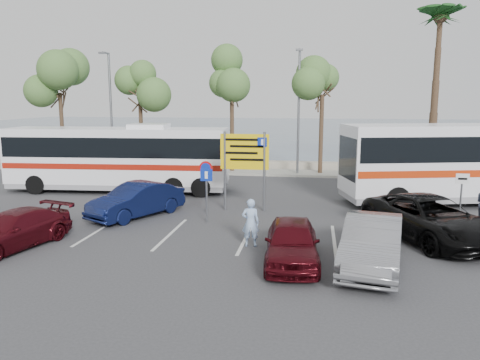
# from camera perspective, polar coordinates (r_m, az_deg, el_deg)

# --- Properties ---
(ground) EXTENTS (120.00, 120.00, 0.00)m
(ground) POSITION_cam_1_polar(r_m,az_deg,el_deg) (18.66, -3.99, -5.86)
(ground) COLOR #353538
(ground) RESTS_ON ground
(kerb_strip) EXTENTS (44.00, 2.40, 0.15)m
(kerb_strip) POSITION_cam_1_polar(r_m,az_deg,el_deg) (32.14, 1.67, 0.97)
(kerb_strip) COLOR gray
(kerb_strip) RESTS_ON ground
(seawall) EXTENTS (48.00, 0.80, 0.60)m
(seawall) POSITION_cam_1_polar(r_m,az_deg,el_deg) (34.07, 2.11, 1.86)
(seawall) COLOR #A19681
(seawall) RESTS_ON ground
(sea) EXTENTS (140.00, 140.00, 0.00)m
(sea) POSITION_cam_1_polar(r_m,az_deg,el_deg) (77.75, 6.13, 6.11)
(sea) COLOR #45556F
(sea) RESTS_ON ground
(tree_far_left) EXTENTS (3.20, 3.20, 7.60)m
(tree_far_left) POSITION_cam_1_polar(r_m,az_deg,el_deg) (36.35, -21.19, 11.25)
(tree_far_left) COLOR #382619
(tree_far_left) RESTS_ON kerb_strip
(tree_left) EXTENTS (3.20, 3.20, 7.20)m
(tree_left) POSITION_cam_1_polar(r_m,az_deg,el_deg) (33.75, -12.15, 11.29)
(tree_left) COLOR #382619
(tree_left) RESTS_ON kerb_strip
(tree_mid) EXTENTS (3.20, 3.20, 8.00)m
(tree_mid) POSITION_cam_1_polar(r_m,az_deg,el_deg) (32.02, -1.00, 12.75)
(tree_mid) COLOR #382619
(tree_mid) RESTS_ON kerb_strip
(tree_right) EXTENTS (3.20, 3.20, 7.40)m
(tree_right) POSITION_cam_1_polar(r_m,az_deg,el_deg) (31.50, 10.04, 11.77)
(tree_right) COLOR #382619
(tree_right) RESTS_ON kerb_strip
(palm_tree) EXTENTS (4.80, 4.80, 11.20)m
(palm_tree) POSITION_cam_1_polar(r_m,az_deg,el_deg) (32.69, 23.23, 17.59)
(palm_tree) COLOR #382619
(palm_tree) RESTS_ON kerb_strip
(street_lamp_left) EXTENTS (0.45, 1.15, 8.01)m
(street_lamp_left) POSITION_cam_1_polar(r_m,az_deg,el_deg) (34.07, -15.53, 8.77)
(street_lamp_left) COLOR slate
(street_lamp_left) RESTS_ON kerb_strip
(street_lamp_right) EXTENTS (0.45, 1.15, 8.01)m
(street_lamp_right) POSITION_cam_1_polar(r_m,az_deg,el_deg) (31.02, 7.16, 8.97)
(street_lamp_right) COLOR slate
(street_lamp_right) RESTS_ON kerb_strip
(direction_sign) EXTENTS (2.20, 0.12, 3.60)m
(direction_sign) POSITION_cam_1_polar(r_m,az_deg,el_deg) (21.07, 0.57, 2.73)
(direction_sign) COLOR slate
(direction_sign) RESTS_ON ground
(sign_no_stop) EXTENTS (0.60, 0.08, 2.35)m
(sign_no_stop) POSITION_cam_1_polar(r_m,az_deg,el_deg) (20.71, -4.17, 0.19)
(sign_no_stop) COLOR slate
(sign_no_stop) RESTS_ON ground
(sign_parking) EXTENTS (0.50, 0.07, 2.25)m
(sign_parking) POSITION_cam_1_polar(r_m,az_deg,el_deg) (19.11, -4.09, -0.95)
(sign_parking) COLOR slate
(sign_parking) RESTS_ON ground
(sign_taxi) EXTENTS (0.50, 0.07, 2.20)m
(sign_taxi) POSITION_cam_1_polar(r_m,az_deg,el_deg) (20.13, 25.36, -1.48)
(sign_taxi) COLOR slate
(sign_taxi) RESTS_ON ground
(lane_markings) EXTENTS (12.02, 4.20, 0.01)m
(lane_markings) POSITION_cam_1_polar(r_m,az_deg,el_deg) (18.02, -8.28, -6.50)
(lane_markings) COLOR silver
(lane_markings) RESTS_ON ground
(coach_bus_left) EXTENTS (12.09, 3.37, 3.72)m
(coach_bus_left) POSITION_cam_1_polar(r_m,az_deg,el_deg) (26.44, -14.64, 2.33)
(coach_bus_left) COLOR white
(coach_bus_left) RESTS_ON ground
(coach_bus_right) EXTENTS (13.45, 5.90, 4.10)m
(coach_bus_right) POSITION_cam_1_polar(r_m,az_deg,el_deg) (25.44, 27.17, 1.68)
(coach_bus_right) COLOR white
(coach_bus_right) RESTS_ON ground
(car_blue) EXTENTS (3.46, 4.64, 1.46)m
(car_blue) POSITION_cam_1_polar(r_m,az_deg,el_deg) (20.69, -12.50, -2.42)
(car_blue) COLOR #0E1742
(car_blue) RESTS_ON ground
(car_maroon) EXTENTS (2.85, 4.67, 1.26)m
(car_maroon) POSITION_cam_1_polar(r_m,az_deg,el_deg) (17.82, -25.99, -5.51)
(car_maroon) COLOR #4D0C14
(car_maroon) RESTS_ON ground
(car_red) EXTENTS (1.86, 4.15, 1.38)m
(car_red) POSITION_cam_1_polar(r_m,az_deg,el_deg) (14.66, 6.34, -7.50)
(car_red) COLOR #460A11
(car_red) RESTS_ON ground
(suv_black) EXTENTS (4.81, 6.27, 1.58)m
(suv_black) POSITION_cam_1_polar(r_m,az_deg,el_deg) (18.23, 22.18, -4.39)
(suv_black) COLOR black
(suv_black) RESTS_ON ground
(car_silver_b) EXTENTS (2.44, 4.92, 1.55)m
(car_silver_b) POSITION_cam_1_polar(r_m,az_deg,el_deg) (14.73, 15.80, -7.40)
(car_silver_b) COLOR gray
(car_silver_b) RESTS_ON ground
(pedestrian_near) EXTENTS (0.64, 0.45, 1.68)m
(pedestrian_near) POSITION_cam_1_polar(r_m,az_deg,el_deg) (16.18, 1.29, -5.21)
(pedestrian_near) COLOR #98B5DD
(pedestrian_near) RESTS_ON ground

